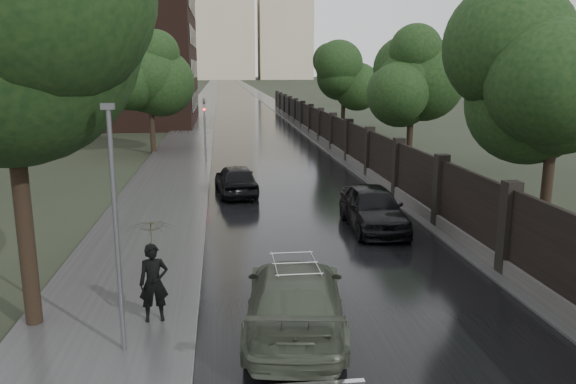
{
  "coord_description": "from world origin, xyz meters",
  "views": [
    {
      "loc": [
        -3.33,
        -9.27,
        5.73
      ],
      "look_at": [
        -1.05,
        9.8,
        1.5
      ],
      "focal_mm": 35.0,
      "sensor_mm": 36.0,
      "label": 1
    }
  ],
  "objects_px": {
    "tree_left_near": "(5,33)",
    "tree_right_a": "(556,93)",
    "hatchback_left": "(236,180)",
    "tree_right_b": "(412,83)",
    "tree_right_c": "(344,78)",
    "car_right_near": "(373,208)",
    "tree_left_far": "(150,76)",
    "volga_sedan": "(295,298)",
    "lamp_post": "(116,230)",
    "traffic_light": "(205,125)",
    "pedestrian_umbrella": "(151,241)"
  },
  "relations": [
    {
      "from": "car_right_near",
      "to": "tree_right_c",
      "type": "bearing_deg",
      "value": 80.62
    },
    {
      "from": "volga_sedan",
      "to": "tree_right_a",
      "type": "bearing_deg",
      "value": -140.81
    },
    {
      "from": "tree_right_c",
      "to": "tree_right_a",
      "type": "bearing_deg",
      "value": -90.0
    },
    {
      "from": "car_right_near",
      "to": "pedestrian_umbrella",
      "type": "bearing_deg",
      "value": -133.37
    },
    {
      "from": "hatchback_left",
      "to": "pedestrian_umbrella",
      "type": "distance_m",
      "value": 13.64
    },
    {
      "from": "car_right_near",
      "to": "pedestrian_umbrella",
      "type": "distance_m",
      "value": 10.09
    },
    {
      "from": "volga_sedan",
      "to": "tree_left_near",
      "type": "bearing_deg",
      "value": 0.06
    },
    {
      "from": "lamp_post",
      "to": "hatchback_left",
      "type": "xyz_separation_m",
      "value": [
        2.7,
        14.7,
        -1.94
      ]
    },
    {
      "from": "tree_right_b",
      "to": "pedestrian_umbrella",
      "type": "relative_size",
      "value": 2.51
    },
    {
      "from": "car_right_near",
      "to": "traffic_light",
      "type": "bearing_deg",
      "value": 113.87
    },
    {
      "from": "hatchback_left",
      "to": "car_right_near",
      "type": "height_order",
      "value": "car_right_near"
    },
    {
      "from": "tree_left_near",
      "to": "volga_sedan",
      "type": "xyz_separation_m",
      "value": [
        5.8,
        -0.75,
        -5.65
      ]
    },
    {
      "from": "traffic_light",
      "to": "hatchback_left",
      "type": "xyz_separation_m",
      "value": [
        1.6,
        -8.79,
        -1.67
      ]
    },
    {
      "from": "lamp_post",
      "to": "traffic_light",
      "type": "bearing_deg",
      "value": 87.32
    },
    {
      "from": "tree_left_far",
      "to": "pedestrian_umbrella",
      "type": "bearing_deg",
      "value": -83.52
    },
    {
      "from": "tree_left_far",
      "to": "volga_sedan",
      "type": "relative_size",
      "value": 1.4
    },
    {
      "from": "tree_right_a",
      "to": "traffic_light",
      "type": "xyz_separation_m",
      "value": [
        -11.8,
        16.99,
        -2.55
      ]
    },
    {
      "from": "car_right_near",
      "to": "pedestrian_umbrella",
      "type": "xyz_separation_m",
      "value": [
        -6.99,
        -7.18,
        1.22
      ]
    },
    {
      "from": "hatchback_left",
      "to": "tree_right_b",
      "type": "bearing_deg",
      "value": -155.86
    },
    {
      "from": "tree_right_c",
      "to": "tree_right_b",
      "type": "bearing_deg",
      "value": -90.0
    },
    {
      "from": "tree_right_a",
      "to": "tree_right_c",
      "type": "bearing_deg",
      "value": 90.0
    },
    {
      "from": "tree_right_c",
      "to": "car_right_near",
      "type": "xyz_separation_m",
      "value": [
        -5.42,
        -30.02,
        -4.15
      ]
    },
    {
      "from": "tree_left_far",
      "to": "volga_sedan",
      "type": "height_order",
      "value": "tree_left_far"
    },
    {
      "from": "lamp_post",
      "to": "volga_sedan",
      "type": "height_order",
      "value": "lamp_post"
    },
    {
      "from": "tree_left_near",
      "to": "tree_right_c",
      "type": "relative_size",
      "value": 1.31
    },
    {
      "from": "tree_left_near",
      "to": "hatchback_left",
      "type": "relative_size",
      "value": 2.14
    },
    {
      "from": "tree_right_a",
      "to": "traffic_light",
      "type": "bearing_deg",
      "value": 124.77
    },
    {
      "from": "tree_left_near",
      "to": "hatchback_left",
      "type": "xyz_separation_m",
      "value": [
        4.9,
        13.2,
        -5.69
      ]
    },
    {
      "from": "tree_right_c",
      "to": "hatchback_left",
      "type": "xyz_separation_m",
      "value": [
        -10.2,
        -23.8,
        -4.22
      ]
    },
    {
      "from": "tree_right_c",
      "to": "car_right_near",
      "type": "height_order",
      "value": "tree_right_c"
    },
    {
      "from": "tree_left_far",
      "to": "volga_sedan",
      "type": "bearing_deg",
      "value": -77.41
    },
    {
      "from": "tree_left_far",
      "to": "pedestrian_umbrella",
      "type": "xyz_separation_m",
      "value": [
        3.09,
        -27.2,
        -3.22
      ]
    },
    {
      "from": "tree_left_near",
      "to": "traffic_light",
      "type": "height_order",
      "value": "tree_left_near"
    },
    {
      "from": "tree_right_c",
      "to": "hatchback_left",
      "type": "bearing_deg",
      "value": -113.2
    },
    {
      "from": "tree_right_b",
      "to": "car_right_near",
      "type": "distance_m",
      "value": 13.82
    },
    {
      "from": "tree_left_near",
      "to": "lamp_post",
      "type": "height_order",
      "value": "tree_left_near"
    },
    {
      "from": "tree_right_b",
      "to": "pedestrian_umbrella",
      "type": "bearing_deg",
      "value": -122.89
    },
    {
      "from": "tree_right_b",
      "to": "traffic_light",
      "type": "bearing_deg",
      "value": 165.76
    },
    {
      "from": "lamp_post",
      "to": "hatchback_left",
      "type": "distance_m",
      "value": 15.07
    },
    {
      "from": "tree_right_b",
      "to": "pedestrian_umbrella",
      "type": "xyz_separation_m",
      "value": [
        -12.41,
        -19.2,
        -2.93
      ]
    },
    {
      "from": "lamp_post",
      "to": "pedestrian_umbrella",
      "type": "xyz_separation_m",
      "value": [
        0.49,
        1.3,
        -0.65
      ]
    },
    {
      "from": "tree_left_near",
      "to": "tree_right_b",
      "type": "height_order",
      "value": "tree_left_near"
    },
    {
      "from": "tree_left_near",
      "to": "tree_right_a",
      "type": "distance_m",
      "value": 15.97
    },
    {
      "from": "tree_left_near",
      "to": "tree_right_a",
      "type": "height_order",
      "value": "tree_left_near"
    },
    {
      "from": "volga_sedan",
      "to": "tree_left_far",
      "type": "bearing_deg",
      "value": -69.95
    },
    {
      "from": "tree_right_c",
      "to": "hatchback_left",
      "type": "relative_size",
      "value": 1.64
    },
    {
      "from": "tree_right_a",
      "to": "volga_sedan",
      "type": "bearing_deg",
      "value": -148.26
    },
    {
      "from": "tree_right_c",
      "to": "traffic_light",
      "type": "bearing_deg",
      "value": -128.18
    },
    {
      "from": "tree_right_a",
      "to": "tree_right_c",
      "type": "relative_size",
      "value": 1.0
    },
    {
      "from": "tree_left_far",
      "to": "tree_right_b",
      "type": "bearing_deg",
      "value": -27.3
    }
  ]
}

